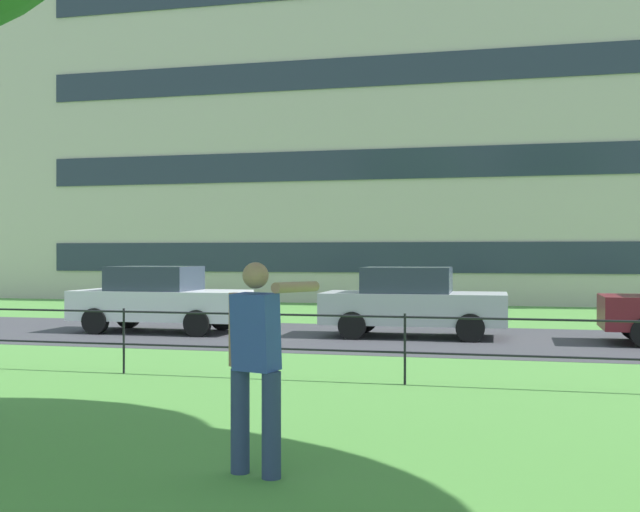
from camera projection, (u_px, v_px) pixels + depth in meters
The scene contains 6 objects.
street_strip at pixel (444, 340), 17.20m from camera, with size 80.00×6.11×0.01m, color #424247.
park_fence at pixel (405, 337), 11.35m from camera, with size 34.79×0.04×1.00m.
person_thrower at pixel (256, 360), 6.71m from camera, with size 0.68×0.72×1.78m.
car_white_center at pixel (159, 299), 18.85m from camera, with size 4.01×1.84×1.54m.
car_silver_right at pixel (412, 302), 17.75m from camera, with size 4.05×1.91×1.54m.
apartment_building_background at pixel (468, 100), 35.91m from camera, with size 37.93×15.37×17.31m.
Camera 1 is at (1.59, 0.46, 1.85)m, focal length 45.33 mm.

